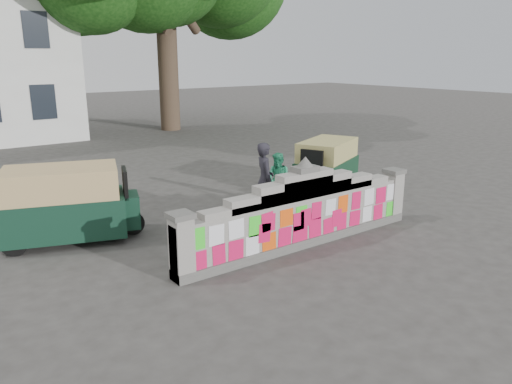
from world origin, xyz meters
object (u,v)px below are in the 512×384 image
rickshaw_right (326,164)px  cyclist_bike (265,203)px  cyclist_rider (265,189)px  pedestrian (279,180)px  rickshaw_left (67,203)px

rickshaw_right → cyclist_bike: bearing=-1.1°
cyclist_rider → pedestrian: cyclist_rider is taller
rickshaw_left → rickshaw_right: 7.90m
pedestrian → rickshaw_left: bearing=-116.9°
cyclist_bike → rickshaw_left: bearing=87.8°
cyclist_rider → rickshaw_left: 4.60m
cyclist_rider → pedestrian: 1.65m
cyclist_bike → rickshaw_left: (-4.27, 1.73, 0.35)m
rickshaw_left → cyclist_rider: bearing=-3.0°
rickshaw_right → pedestrian: bearing=-11.5°
cyclist_rider → rickshaw_right: 3.95m
rickshaw_left → cyclist_bike: bearing=-3.0°
cyclist_rider → pedestrian: bearing=-31.5°
cyclist_bike → pedestrian: pedestrian is taller
pedestrian → rickshaw_left: 5.60m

